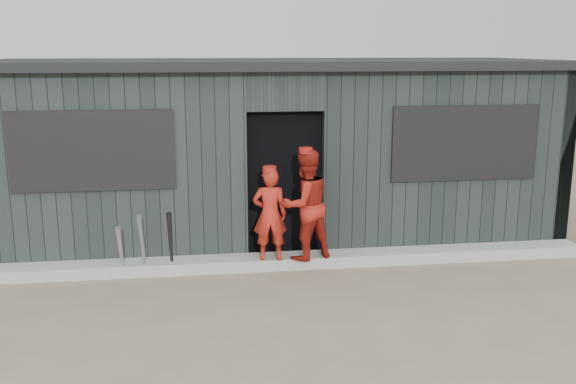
{
  "coord_description": "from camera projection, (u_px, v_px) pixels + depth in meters",
  "views": [
    {
      "loc": [
        -1.09,
        -6.06,
        2.78
      ],
      "look_at": [
        0.0,
        1.8,
        1.0
      ],
      "focal_mm": 40.0,
      "sensor_mm": 36.0,
      "label": 1
    }
  ],
  "objects": [
    {
      "name": "curb",
      "position": [
        288.0,
        261.0,
        8.36
      ],
      "size": [
        8.0,
        0.36,
        0.15
      ],
      "primitive_type": "cube",
      "color": "#9F9F9A",
      "rests_on": "ground"
    },
    {
      "name": "dugout",
      "position": [
        273.0,
        149.0,
        9.72
      ],
      "size": [
        8.3,
        3.3,
        2.62
      ],
      "color": "black",
      "rests_on": "ground"
    },
    {
      "name": "player_red_right",
      "position": [
        305.0,
        205.0,
        8.08
      ],
      "size": [
        0.84,
        0.75,
        1.41
      ],
      "primitive_type": "imported",
      "rotation": [
        0.0,
        0.0,
        3.53
      ],
      "color": "maroon",
      "rests_on": "curb"
    },
    {
      "name": "bat_mid",
      "position": [
        142.0,
        245.0,
        7.89
      ],
      "size": [
        0.11,
        0.27,
        0.83
      ],
      "primitive_type": "cone",
      "rotation": [
        0.23,
        0.0,
        -0.18
      ],
      "color": "gray",
      "rests_on": "ground"
    },
    {
      "name": "player_grey_back",
      "position": [
        287.0,
        212.0,
        8.88
      ],
      "size": [
        0.56,
        0.38,
        1.13
      ],
      "primitive_type": "imported",
      "rotation": [
        0.0,
        0.0,
        3.1
      ],
      "color": "#ACACAC",
      "rests_on": "ground"
    },
    {
      "name": "bat_left",
      "position": [
        121.0,
        252.0,
        7.86
      ],
      "size": [
        0.09,
        0.24,
        0.69
      ],
      "primitive_type": "cone",
      "rotation": [
        0.24,
        0.0,
        -0.11
      ],
      "color": "gray",
      "rests_on": "ground"
    },
    {
      "name": "player_red_left",
      "position": [
        270.0,
        215.0,
        8.05
      ],
      "size": [
        0.46,
        0.32,
        1.18
      ],
      "primitive_type": "imported",
      "rotation": [
        0.0,
        0.0,
        3.05
      ],
      "color": "#B42316",
      "rests_on": "curb"
    },
    {
      "name": "ground",
      "position": [
        312.0,
        324.0,
        6.61
      ],
      "size": [
        80.0,
        80.0,
        0.0
      ],
      "primitive_type": "plane",
      "color": "#756451",
      "rests_on": "ground"
    },
    {
      "name": "bat_right",
      "position": [
        171.0,
        243.0,
        8.0
      ],
      "size": [
        0.08,
        0.22,
        0.82
      ],
      "primitive_type": "cone",
      "rotation": [
        0.19,
        0.0,
        -0.06
      ],
      "color": "black",
      "rests_on": "ground"
    }
  ]
}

